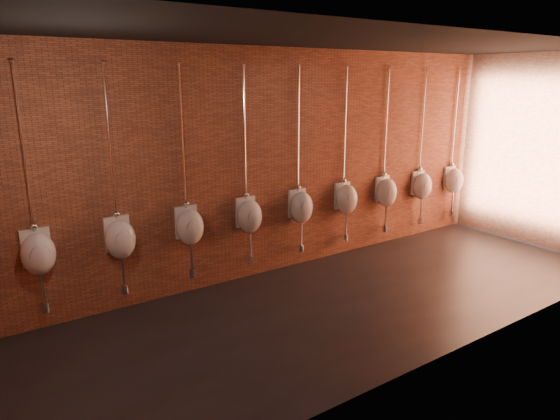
{
  "coord_description": "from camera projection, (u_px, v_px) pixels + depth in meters",
  "views": [
    {
      "loc": [
        -4.03,
        -4.34,
        2.78
      ],
      "look_at": [
        -0.43,
        0.9,
        1.1
      ],
      "focal_mm": 32.0,
      "sensor_mm": 36.0,
      "label": 1
    }
  ],
  "objects": [
    {
      "name": "urinal_1",
      "position": [
        120.0,
        238.0,
        5.91
      ],
      "size": [
        0.37,
        0.32,
        2.71
      ],
      "color": "silver",
      "rests_on": "ground"
    },
    {
      "name": "urinal_0",
      "position": [
        38.0,
        252.0,
        5.42
      ],
      "size": [
        0.37,
        0.32,
        2.71
      ],
      "color": "silver",
      "rests_on": "ground"
    },
    {
      "name": "urinal_6",
      "position": [
        386.0,
        191.0,
        8.35
      ],
      "size": [
        0.37,
        0.32,
        2.71
      ],
      "color": "silver",
      "rests_on": "ground"
    },
    {
      "name": "urinal_2",
      "position": [
        190.0,
        226.0,
        6.4
      ],
      "size": [
        0.37,
        0.32,
        2.71
      ],
      "color": "silver",
      "rests_on": "ground"
    },
    {
      "name": "urinal_3",
      "position": [
        249.0,
        215.0,
        6.89
      ],
      "size": [
        0.37,
        0.32,
        2.71
      ],
      "color": "silver",
      "rests_on": "ground"
    },
    {
      "name": "room_shell",
      "position": [
        354.0,
        146.0,
        5.86
      ],
      "size": [
        8.54,
        3.04,
        3.22
      ],
      "color": "black",
      "rests_on": "ground"
    },
    {
      "name": "urinal_8",
      "position": [
        454.0,
        180.0,
        9.33
      ],
      "size": [
        0.37,
        0.32,
        2.71
      ],
      "color": "silver",
      "rests_on": "ground"
    },
    {
      "name": "urinal_4",
      "position": [
        301.0,
        206.0,
        7.38
      ],
      "size": [
        0.37,
        0.32,
        2.71
      ],
      "color": "silver",
      "rests_on": "ground"
    },
    {
      "name": "urinal_7",
      "position": [
        422.0,
        185.0,
        8.84
      ],
      "size": [
        0.37,
        0.32,
        2.71
      ],
      "color": "silver",
      "rests_on": "ground"
    },
    {
      "name": "ground",
      "position": [
        348.0,
        303.0,
        6.38
      ],
      "size": [
        8.5,
        8.5,
        0.0
      ],
      "primitive_type": "plane",
      "color": "black",
      "rests_on": "ground"
    },
    {
      "name": "urinal_5",
      "position": [
        346.0,
        198.0,
        7.87
      ],
      "size": [
        0.37,
        0.32,
        2.71
      ],
      "color": "silver",
      "rests_on": "ground"
    }
  ]
}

